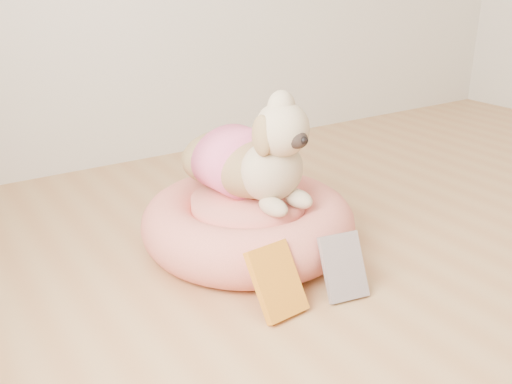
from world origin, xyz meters
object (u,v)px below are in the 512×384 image
dog (251,140)px  book_yellow (277,281)px  pet_bed (248,223)px  book_white (343,267)px

dog → book_yellow: (-0.16, -0.39, -0.29)m
pet_bed → book_white: size_ratio=3.73×
book_white → book_yellow: bearing=-178.6°
book_yellow → dog: bearing=62.7°
pet_bed → book_yellow: book_yellow is taller
book_yellow → pet_bed: bearing=64.4°
pet_bed → book_yellow: 0.41m
dog → pet_bed: bearing=-162.7°
pet_bed → book_yellow: bearing=-111.0°
book_white → pet_bed: bearing=110.2°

